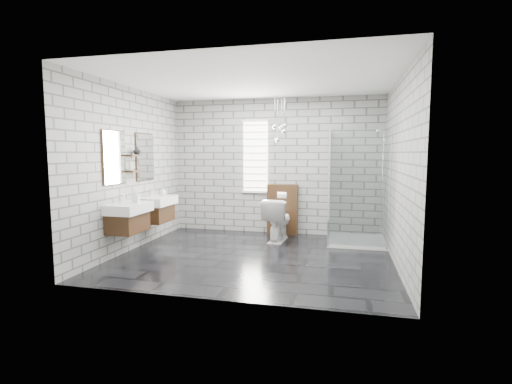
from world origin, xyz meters
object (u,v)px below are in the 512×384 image
(vanity_left, at_px, (126,209))
(toilet, at_px, (278,220))
(shower_enclosure, at_px, (351,216))
(vanity_right, at_px, (155,202))
(cistern_panel, at_px, (283,209))

(vanity_left, bearing_deg, toilet, 37.96)
(toilet, bearing_deg, shower_enclosure, -172.72)
(vanity_left, xyz_separation_m, vanity_right, (0.00, 0.91, 0.00))
(vanity_left, height_order, cistern_panel, vanity_left)
(vanity_left, distance_m, toilet, 2.67)
(cistern_panel, distance_m, toilet, 0.59)
(cistern_panel, bearing_deg, vanity_right, -148.16)
(vanity_right, bearing_deg, vanity_left, -90.00)
(shower_enclosure, bearing_deg, vanity_right, -167.15)
(vanity_left, height_order, vanity_right, same)
(cistern_panel, bearing_deg, vanity_left, -133.43)
(vanity_left, distance_m, cistern_panel, 3.04)
(vanity_left, xyz_separation_m, cistern_panel, (2.09, 2.20, -0.26))
(vanity_left, xyz_separation_m, shower_enclosure, (3.41, 1.69, -0.25))
(vanity_right, height_order, shower_enclosure, shower_enclosure)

